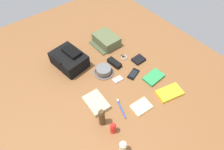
{
  "coord_description": "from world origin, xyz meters",
  "views": [
    {
      "loc": [
        -0.84,
        0.66,
        1.33
      ],
      "look_at": [
        0.0,
        0.0,
        0.04
      ],
      "focal_mm": 31.4,
      "sensor_mm": 36.0,
      "label": 1
    }
  ],
  "objects_px": {
    "toothbrush": "(121,108)",
    "folded_towel": "(96,103)",
    "notepad": "(141,107)",
    "bucket_hat": "(104,71)",
    "cell_phone": "(133,74)",
    "cologne_bottle": "(102,118)",
    "wristwatch": "(124,57)",
    "paperback_novel": "(169,93)",
    "sunscreen_spray": "(113,128)",
    "backpack": "(69,59)",
    "media_player": "(118,79)",
    "sunglasses_case": "(114,63)",
    "toiletry_pouch": "(106,40)",
    "travel_guidebook": "(154,77)",
    "lotion_bottle": "(123,147)",
    "wallet": "(139,60)"
  },
  "relations": [
    {
      "from": "cologne_bottle",
      "to": "cell_phone",
      "type": "height_order",
      "value": "cologne_bottle"
    },
    {
      "from": "cell_phone",
      "to": "wristwatch",
      "type": "bearing_deg",
      "value": -17.97
    },
    {
      "from": "lotion_bottle",
      "to": "sunglasses_case",
      "type": "height_order",
      "value": "lotion_bottle"
    },
    {
      "from": "sunscreen_spray",
      "to": "notepad",
      "type": "relative_size",
      "value": 0.7
    },
    {
      "from": "backpack",
      "to": "toothbrush",
      "type": "height_order",
      "value": "backpack"
    },
    {
      "from": "backpack",
      "to": "travel_guidebook",
      "type": "distance_m",
      "value": 0.76
    },
    {
      "from": "media_player",
      "to": "paperback_novel",
      "type": "bearing_deg",
      "value": -147.12
    },
    {
      "from": "toiletry_pouch",
      "to": "travel_guidebook",
      "type": "xyz_separation_m",
      "value": [
        -0.61,
        -0.06,
        -0.04
      ]
    },
    {
      "from": "toiletry_pouch",
      "to": "wallet",
      "type": "height_order",
      "value": "toiletry_pouch"
    },
    {
      "from": "backpack",
      "to": "bucket_hat",
      "type": "xyz_separation_m",
      "value": [
        -0.27,
        -0.18,
        -0.04
      ]
    },
    {
      "from": "travel_guidebook",
      "to": "folded_towel",
      "type": "height_order",
      "value": "folded_towel"
    },
    {
      "from": "wristwatch",
      "to": "toothbrush",
      "type": "xyz_separation_m",
      "value": [
        -0.4,
        0.37,
        0.0
      ]
    },
    {
      "from": "backpack",
      "to": "media_player",
      "type": "bearing_deg",
      "value": -150.41
    },
    {
      "from": "paperback_novel",
      "to": "toothbrush",
      "type": "distance_m",
      "value": 0.42
    },
    {
      "from": "backpack",
      "to": "media_player",
      "type": "relative_size",
      "value": 3.81
    },
    {
      "from": "sunglasses_case",
      "to": "notepad",
      "type": "bearing_deg",
      "value": 160.47
    },
    {
      "from": "toiletry_pouch",
      "to": "cell_phone",
      "type": "xyz_separation_m",
      "value": [
        -0.47,
        0.05,
        -0.04
      ]
    },
    {
      "from": "sunscreen_spray",
      "to": "cell_phone",
      "type": "bearing_deg",
      "value": -56.82
    },
    {
      "from": "folded_towel",
      "to": "wallet",
      "type": "bearing_deg",
      "value": -76.13
    },
    {
      "from": "toothbrush",
      "to": "folded_towel",
      "type": "distance_m",
      "value": 0.2
    },
    {
      "from": "notepad",
      "to": "cologne_bottle",
      "type": "bearing_deg",
      "value": 79.32
    },
    {
      "from": "wristwatch",
      "to": "media_player",
      "type": "bearing_deg",
      "value": 128.85
    },
    {
      "from": "lotion_bottle",
      "to": "cologne_bottle",
      "type": "height_order",
      "value": "cologne_bottle"
    },
    {
      "from": "travel_guidebook",
      "to": "wristwatch",
      "type": "height_order",
      "value": "travel_guidebook"
    },
    {
      "from": "toothbrush",
      "to": "sunglasses_case",
      "type": "bearing_deg",
      "value": -32.08
    },
    {
      "from": "backpack",
      "to": "travel_guidebook",
      "type": "height_order",
      "value": "backpack"
    },
    {
      "from": "folded_towel",
      "to": "sunglasses_case",
      "type": "height_order",
      "value": "sunglasses_case"
    },
    {
      "from": "cologne_bottle",
      "to": "paperback_novel",
      "type": "distance_m",
      "value": 0.6
    },
    {
      "from": "travel_guidebook",
      "to": "wallet",
      "type": "relative_size",
      "value": 1.68
    },
    {
      "from": "toiletry_pouch",
      "to": "travel_guidebook",
      "type": "relative_size",
      "value": 1.36
    },
    {
      "from": "bucket_hat",
      "to": "cell_phone",
      "type": "xyz_separation_m",
      "value": [
        -0.18,
        -0.19,
        -0.02
      ]
    },
    {
      "from": "travel_guidebook",
      "to": "wristwatch",
      "type": "xyz_separation_m",
      "value": [
        0.35,
        0.04,
        -0.0
      ]
    },
    {
      "from": "cell_phone",
      "to": "media_player",
      "type": "distance_m",
      "value": 0.15
    },
    {
      "from": "cologne_bottle",
      "to": "media_player",
      "type": "relative_size",
      "value": 1.89
    },
    {
      "from": "paperback_novel",
      "to": "sunglasses_case",
      "type": "distance_m",
      "value": 0.55
    },
    {
      "from": "cell_phone",
      "to": "folded_towel",
      "type": "height_order",
      "value": "folded_towel"
    },
    {
      "from": "travel_guidebook",
      "to": "bucket_hat",
      "type": "bearing_deg",
      "value": 43.95
    },
    {
      "from": "paperback_novel",
      "to": "folded_towel",
      "type": "bearing_deg",
      "value": 61.39
    },
    {
      "from": "toiletry_pouch",
      "to": "paperback_novel",
      "type": "height_order",
      "value": "toiletry_pouch"
    },
    {
      "from": "sunglasses_case",
      "to": "travel_guidebook",
      "type": "bearing_deg",
      "value": -159.52
    },
    {
      "from": "paperback_novel",
      "to": "folded_towel",
      "type": "distance_m",
      "value": 0.6
    },
    {
      "from": "toothbrush",
      "to": "notepad",
      "type": "distance_m",
      "value": 0.16
    },
    {
      "from": "backpack",
      "to": "toiletry_pouch",
      "type": "xyz_separation_m",
      "value": [
        0.03,
        -0.43,
        -0.02
      ]
    },
    {
      "from": "toothbrush",
      "to": "folded_towel",
      "type": "relative_size",
      "value": 0.86
    },
    {
      "from": "cologne_bottle",
      "to": "backpack",
      "type": "bearing_deg",
      "value": -9.76
    },
    {
      "from": "media_player",
      "to": "notepad",
      "type": "height_order",
      "value": "notepad"
    },
    {
      "from": "paperback_novel",
      "to": "wristwatch",
      "type": "height_order",
      "value": "paperback_novel"
    },
    {
      "from": "bucket_hat",
      "to": "media_player",
      "type": "relative_size",
      "value": 2.03
    },
    {
      "from": "cologne_bottle",
      "to": "wristwatch",
      "type": "bearing_deg",
      "value": -53.3
    },
    {
      "from": "toiletry_pouch",
      "to": "media_player",
      "type": "bearing_deg",
      "value": 155.3
    }
  ]
}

